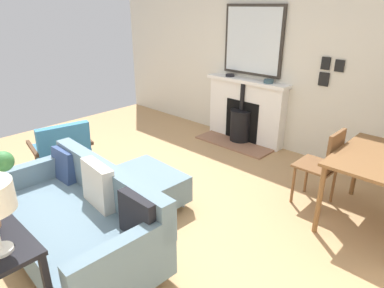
{
  "coord_description": "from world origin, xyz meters",
  "views": [
    {
      "loc": [
        1.84,
        2.85,
        2.08
      ],
      "look_at": [
        -0.65,
        0.5,
        0.66
      ],
      "focal_mm": 31.51,
      "sensor_mm": 36.0,
      "label": 1
    }
  ],
  "objects_px": {
    "mantel_bowl_near": "(230,75)",
    "sofa": "(79,220)",
    "armchair_accent": "(62,147)",
    "fireplace": "(244,114)",
    "mantel_bowl_far": "(269,81)",
    "ottoman": "(147,185)",
    "dining_chair_near_fireplace": "(325,162)",
    "dining_table": "(380,167)"
  },
  "relations": [
    {
      "from": "mantel_bowl_near",
      "to": "dining_chair_near_fireplace",
      "type": "xyz_separation_m",
      "value": [
        1.03,
        2.08,
        -0.5
      ]
    },
    {
      "from": "dining_table",
      "to": "dining_chair_near_fireplace",
      "type": "relative_size",
      "value": 1.21
    },
    {
      "from": "fireplace",
      "to": "mantel_bowl_near",
      "type": "xyz_separation_m",
      "value": [
        -0.02,
        -0.33,
        0.58
      ]
    },
    {
      "from": "fireplace",
      "to": "mantel_bowl_near",
      "type": "height_order",
      "value": "mantel_bowl_near"
    },
    {
      "from": "mantel_bowl_near",
      "to": "armchair_accent",
      "type": "distance_m",
      "value": 2.79
    },
    {
      "from": "fireplace",
      "to": "dining_chair_near_fireplace",
      "type": "relative_size",
      "value": 1.58
    },
    {
      "from": "mantel_bowl_near",
      "to": "dining_chair_near_fireplace",
      "type": "bearing_deg",
      "value": 63.6
    },
    {
      "from": "armchair_accent",
      "to": "dining_table",
      "type": "relative_size",
      "value": 0.74
    },
    {
      "from": "dining_chair_near_fireplace",
      "to": "fireplace",
      "type": "bearing_deg",
      "value": -120.15
    },
    {
      "from": "dining_table",
      "to": "fireplace",
      "type": "bearing_deg",
      "value": -114.08
    },
    {
      "from": "armchair_accent",
      "to": "dining_table",
      "type": "distance_m",
      "value": 3.52
    },
    {
      "from": "fireplace",
      "to": "dining_table",
      "type": "height_order",
      "value": "fireplace"
    },
    {
      "from": "sofa",
      "to": "ottoman",
      "type": "bearing_deg",
      "value": -168.59
    },
    {
      "from": "mantel_bowl_near",
      "to": "armchair_accent",
      "type": "relative_size",
      "value": 0.18
    },
    {
      "from": "ottoman",
      "to": "dining_table",
      "type": "height_order",
      "value": "dining_table"
    },
    {
      "from": "fireplace",
      "to": "armchair_accent",
      "type": "xyz_separation_m",
      "value": [
        2.67,
        -0.83,
        0.02
      ]
    },
    {
      "from": "sofa",
      "to": "armchair_accent",
      "type": "height_order",
      "value": "sofa"
    },
    {
      "from": "mantel_bowl_near",
      "to": "dining_table",
      "type": "height_order",
      "value": "mantel_bowl_near"
    },
    {
      "from": "mantel_bowl_near",
      "to": "sofa",
      "type": "height_order",
      "value": "mantel_bowl_near"
    },
    {
      "from": "dining_table",
      "to": "dining_chair_near_fireplace",
      "type": "distance_m",
      "value": 0.54
    },
    {
      "from": "mantel_bowl_near",
      "to": "mantel_bowl_far",
      "type": "relative_size",
      "value": 0.99
    },
    {
      "from": "sofa",
      "to": "dining_table",
      "type": "distance_m",
      "value": 2.82
    },
    {
      "from": "sofa",
      "to": "armchair_accent",
      "type": "distance_m",
      "value": 1.48
    },
    {
      "from": "mantel_bowl_far",
      "to": "armchair_accent",
      "type": "xyz_separation_m",
      "value": [
        2.69,
        -1.21,
        -0.57
      ]
    },
    {
      "from": "mantel_bowl_near",
      "to": "mantel_bowl_far",
      "type": "distance_m",
      "value": 0.71
    },
    {
      "from": "mantel_bowl_far",
      "to": "dining_chair_near_fireplace",
      "type": "bearing_deg",
      "value": 52.96
    },
    {
      "from": "mantel_bowl_near",
      "to": "dining_table",
      "type": "distance_m",
      "value": 2.83
    },
    {
      "from": "mantel_bowl_near",
      "to": "ottoman",
      "type": "bearing_deg",
      "value": 16.39
    },
    {
      "from": "fireplace",
      "to": "armchair_accent",
      "type": "height_order",
      "value": "fireplace"
    },
    {
      "from": "armchair_accent",
      "to": "dining_table",
      "type": "bearing_deg",
      "value": 118.05
    },
    {
      "from": "fireplace",
      "to": "dining_chair_near_fireplace",
      "type": "distance_m",
      "value": 2.03
    },
    {
      "from": "mantel_bowl_near",
      "to": "armchair_accent",
      "type": "height_order",
      "value": "mantel_bowl_near"
    },
    {
      "from": "mantel_bowl_far",
      "to": "ottoman",
      "type": "relative_size",
      "value": 0.17
    },
    {
      "from": "fireplace",
      "to": "armchair_accent",
      "type": "distance_m",
      "value": 2.8
    },
    {
      "from": "fireplace",
      "to": "armchair_accent",
      "type": "bearing_deg",
      "value": -17.25
    },
    {
      "from": "mantel_bowl_near",
      "to": "sofa",
      "type": "distance_m",
      "value": 3.42
    },
    {
      "from": "sofa",
      "to": "dining_table",
      "type": "bearing_deg",
      "value": 141.8
    },
    {
      "from": "ottoman",
      "to": "fireplace",
      "type": "bearing_deg",
      "value": -171.27
    },
    {
      "from": "fireplace",
      "to": "ottoman",
      "type": "bearing_deg",
      "value": 8.73
    },
    {
      "from": "dining_table",
      "to": "ottoman",
      "type": "bearing_deg",
      "value": -55.88
    },
    {
      "from": "fireplace",
      "to": "dining_table",
      "type": "bearing_deg",
      "value": 65.92
    },
    {
      "from": "sofa",
      "to": "mantel_bowl_near",
      "type": "bearing_deg",
      "value": -164.99
    }
  ]
}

